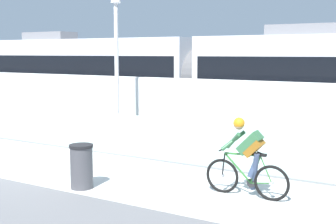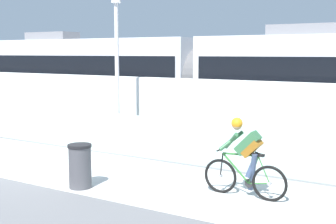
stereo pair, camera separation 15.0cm
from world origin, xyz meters
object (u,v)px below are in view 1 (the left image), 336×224
object	(u,v)px
tram	(201,79)
lamp_post_antenna	(116,39)
trash_bin	(82,166)
cyclist_on_bike	(247,159)

from	to	relation	value
tram	lamp_post_antenna	distance (m)	4.92
tram	trash_bin	world-z (taller)	tram
trash_bin	tram	bearing A→B (deg)	98.40
tram	cyclist_on_bike	world-z (taller)	tram
cyclist_on_bike	trash_bin	xyz separation A→B (m)	(-3.24, -1.25, -0.30)
tram	cyclist_on_bike	size ratio (longest dim) A/B	12.75
tram	trash_bin	bearing A→B (deg)	-81.60
cyclist_on_bike	lamp_post_antenna	bearing A→B (deg)	156.02
tram	lamp_post_antenna	bearing A→B (deg)	-94.78
lamp_post_antenna	trash_bin	size ratio (longest dim) A/B	5.42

